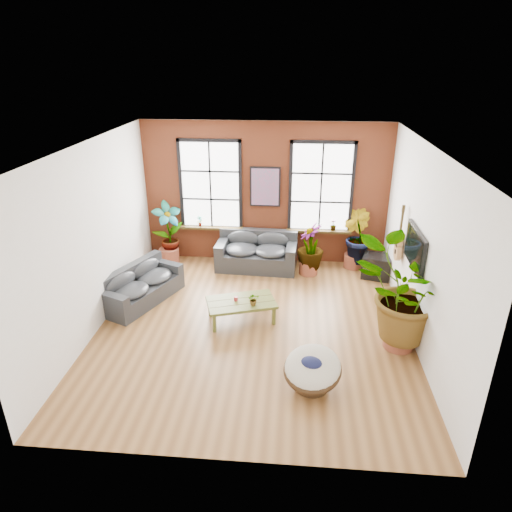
{
  "coord_description": "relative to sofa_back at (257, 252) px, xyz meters",
  "views": [
    {
      "loc": [
        0.71,
        -7.6,
        4.89
      ],
      "look_at": [
        0.0,
        0.6,
        1.25
      ],
      "focal_mm": 32.0,
      "sensor_mm": 36.0,
      "label": 1
    }
  ],
  "objects": [
    {
      "name": "room",
      "position": [
        0.16,
        -2.6,
        1.34
      ],
      "size": [
        6.04,
        6.54,
        3.54
      ],
      "color": "brown",
      "rests_on": "ground"
    },
    {
      "name": "sofa_back",
      "position": [
        0.0,
        0.0,
        0.0
      ],
      "size": [
        2.0,
        1.06,
        0.9
      ],
      "rotation": [
        0.0,
        0.0,
        -0.06
      ],
      "color": "#26292D",
      "rests_on": "ground"
    },
    {
      "name": "sofa_left",
      "position": [
        -2.36,
        -1.91,
        -0.06
      ],
      "size": [
        1.51,
        2.09,
        0.76
      ],
      "rotation": [
        0.0,
        0.0,
        1.16
      ],
      "color": "#26292D",
      "rests_on": "ground"
    },
    {
      "name": "coffee_table",
      "position": [
        -0.1,
        -2.52,
        -0.03
      ],
      "size": [
        1.5,
        1.13,
        0.51
      ],
      "rotation": [
        0.0,
        0.0,
        0.32
      ],
      "color": "#4E561F",
      "rests_on": "ground"
    },
    {
      "name": "papasan_chair",
      "position": [
        1.25,
        -4.46,
        -0.05
      ],
      "size": [
        1.18,
        1.18,
        0.69
      ],
      "rotation": [
        0.0,
        0.0,
        -0.35
      ],
      "color": "#392614",
      "rests_on": "ground"
    },
    {
      "name": "poster",
      "position": [
        0.16,
        0.43,
        1.54
      ],
      "size": [
        0.74,
        0.06,
        0.98
      ],
      "color": "black",
      "rests_on": "room"
    },
    {
      "name": "tv_wall_unit",
      "position": [
        3.1,
        -2.15,
        1.14
      ],
      "size": [
        0.13,
        1.86,
        1.2
      ],
      "color": "black",
      "rests_on": "room"
    },
    {
      "name": "media_box",
      "position": [
        2.9,
        -0.31,
        -0.13
      ],
      "size": [
        0.78,
        0.7,
        0.55
      ],
      "rotation": [
        0.0,
        0.0,
        -0.28
      ],
      "color": "black",
      "rests_on": "ground"
    },
    {
      "name": "pot_back_left",
      "position": [
        -2.27,
        0.12,
        -0.22
      ],
      "size": [
        0.55,
        0.55,
        0.37
      ],
      "rotation": [
        0.0,
        0.0,
        -0.09
      ],
      "color": "brown",
      "rests_on": "ground"
    },
    {
      "name": "pot_back_right",
      "position": [
        2.41,
        0.2,
        -0.23
      ],
      "size": [
        0.5,
        0.5,
        0.35
      ],
      "rotation": [
        0.0,
        0.0,
        0.06
      ],
      "color": "brown",
      "rests_on": "ground"
    },
    {
      "name": "pot_right_wall",
      "position": [
        2.86,
        -3.19,
        -0.21
      ],
      "size": [
        0.62,
        0.62,
        0.4
      ],
      "rotation": [
        0.0,
        0.0,
        -0.16
      ],
      "color": "brown",
      "rests_on": "ground"
    },
    {
      "name": "pot_mid",
      "position": [
        1.28,
        -0.27,
        -0.24
      ],
      "size": [
        0.44,
        0.44,
        0.32
      ],
      "rotation": [
        0.0,
        0.0,
        0.0
      ],
      "color": "brown",
      "rests_on": "ground"
    },
    {
      "name": "floor_plant_back_left",
      "position": [
        -2.24,
        0.15,
        0.46
      ],
      "size": [
        0.91,
        0.86,
        1.44
      ],
      "primitive_type": "imported",
      "rotation": [
        0.0,
        0.0,
        0.63
      ],
      "color": "#144D19",
      "rests_on": "ground"
    },
    {
      "name": "floor_plant_back_right",
      "position": [
        2.42,
        0.23,
        0.41
      ],
      "size": [
        0.91,
        0.94,
        1.33
      ],
      "primitive_type": "imported",
      "rotation": [
        0.0,
        0.0,
        2.2
      ],
      "color": "#144D19",
      "rests_on": "ground"
    },
    {
      "name": "floor_plant_right_wall",
      "position": [
        2.83,
        -3.2,
        0.68
      ],
      "size": [
        1.94,
        1.77,
        1.86
      ],
      "primitive_type": "imported",
      "rotation": [
        0.0,
        0.0,
        3.36
      ],
      "color": "#144D19",
      "rests_on": "ground"
    },
    {
      "name": "floor_plant_mid",
      "position": [
        1.3,
        -0.25,
        0.3
      ],
      "size": [
        0.7,
        0.7,
        1.13
      ],
      "primitive_type": "imported",
      "rotation": [
        0.0,
        0.0,
        4.84
      ],
      "color": "#144D19",
      "rests_on": "ground"
    },
    {
      "name": "table_plant",
      "position": [
        0.16,
        -2.64,
        0.14
      ],
      "size": [
        0.26,
        0.24,
        0.24
      ],
      "primitive_type": "imported",
      "rotation": [
        0.0,
        0.0,
        0.24
      ],
      "color": "#144D19",
      "rests_on": "coffee_table"
    },
    {
      "name": "sill_plant_left",
      "position": [
        -1.49,
        0.38,
        0.63
      ],
      "size": [
        0.17,
        0.17,
        0.27
      ],
      "primitive_type": "imported",
      "rotation": [
        0.0,
        0.0,
        0.79
      ],
      "color": "#144D19",
      "rests_on": "room"
    },
    {
      "name": "sill_plant_right",
      "position": [
        1.86,
        0.38,
        0.63
      ],
      "size": [
        0.19,
        0.19,
        0.27
      ],
      "primitive_type": "imported",
      "rotation": [
        0.0,
        0.0,
        3.49
      ],
      "color": "#144D19",
      "rests_on": "room"
    }
  ]
}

